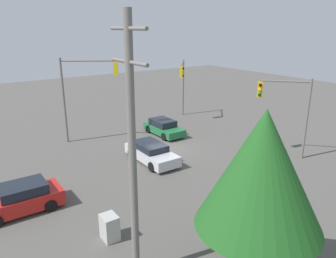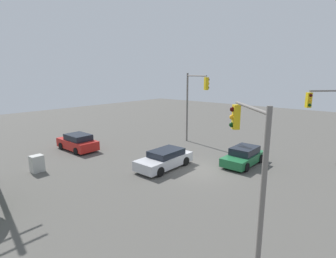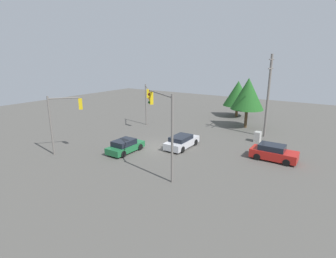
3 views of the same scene
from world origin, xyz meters
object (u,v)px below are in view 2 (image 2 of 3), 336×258
Objects in this scene: sedan_red at (78,142)px; traffic_signal_main at (329,114)px; traffic_signal_aux at (249,151)px; electrical_cabinet at (37,164)px; sedan_green at (243,156)px; sedan_silver at (165,159)px; traffic_signal_cross at (194,96)px.

sedan_red is 0.71× the size of traffic_signal_main.
electrical_cabinet is at bearing 54.07° from traffic_signal_aux.
traffic_signal_main is at bearing -143.32° from sedan_green.
sedan_red is 9.05m from sedan_silver.
electrical_cabinet is at bearing 45.97° from sedan_silver.
sedan_green is 0.60× the size of traffic_signal_cross.
sedan_red is 0.60× the size of traffic_signal_cross.
sedan_green is 14.84m from electrical_cabinet.
sedan_green is at bearing 12.92° from traffic_signal_cross.
traffic_signal_cross is at bearing -19.00° from sedan_green.
sedan_red is 3.50× the size of electrical_cabinet.
electrical_cabinet is (14.23, -14.82, -3.34)m from traffic_signal_main.
traffic_signal_cross is at bearing -0.00° from traffic_signal_aux.
sedan_green reaches higher than electrical_cabinet.
sedan_red is at bearing -19.99° from traffic_signal_main.
traffic_signal_cross reaches higher than traffic_signal_aux.
traffic_signal_cross is (-8.16, 6.82, 3.95)m from sedan_red.
traffic_signal_cross reaches higher than sedan_green.
sedan_silver is 12.12m from traffic_signal_main.
electrical_cabinet is at bearing -150.08° from sedan_red.
traffic_signal_main is 1.01× the size of traffic_signal_aux.
sedan_red is at bearing 37.31° from traffic_signal_aux.
traffic_signal_main is 12.51m from traffic_signal_aux.
traffic_signal_cross is 5.79× the size of electrical_cabinet.
traffic_signal_aux reaches higher than electrical_cabinet.
traffic_signal_cross is (-2.10, -6.10, 4.02)m from sedan_green.
traffic_signal_cross is at bearing -72.27° from sedan_silver.
sedan_green is 10.53m from traffic_signal_aux.
traffic_signal_main reaches higher than sedan_red.
sedan_green is (-4.40, 4.02, -0.01)m from sedan_silver.
traffic_signal_aux is at bearing 96.83° from electrical_cabinet.
sedan_silver is 5.96m from sedan_green.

